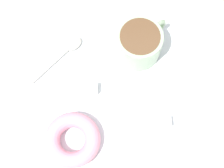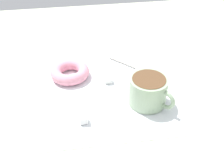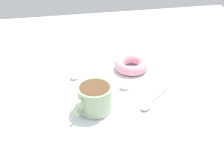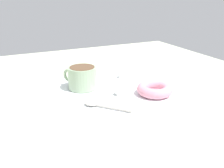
{
  "view_description": "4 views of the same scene",
  "coord_description": "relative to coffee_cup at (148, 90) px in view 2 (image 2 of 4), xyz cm",
  "views": [
    {
      "loc": [
        -24.12,
        0.6,
        68.83
      ],
      "look_at": [
        -2.18,
        -0.73,
        2.3
      ],
      "focal_mm": 60.0,
      "sensor_mm": 36.0,
      "label": 1
    },
    {
      "loc": [
        -10.37,
        -48.27,
        39.34
      ],
      "look_at": [
        -2.18,
        -0.73,
        2.3
      ],
      "focal_mm": 40.0,
      "sensor_mm": 36.0,
      "label": 2
    },
    {
      "loc": [
        66.65,
        -13.21,
        49.7
      ],
      "look_at": [
        -2.18,
        -0.73,
        2.3
      ],
      "focal_mm": 50.0,
      "sensor_mm": 36.0,
      "label": 3
    },
    {
      "loc": [
        27.06,
        62.19,
        28.73
      ],
      "look_at": [
        -2.18,
        -0.73,
        2.3
      ],
      "focal_mm": 40.0,
      "sensor_mm": 36.0,
      "label": 4
    }
  ],
  "objects": [
    {
      "name": "sugar_cube_extra",
      "position": [
        -15.21,
        -3.85,
        -2.63
      ],
      "size": [
        1.74,
        1.74,
        1.74
      ],
      "primitive_type": "cube",
      "color": "white",
      "rests_on": "napkin"
    },
    {
      "name": "sugar_cube",
      "position": [
        -7.81,
        9.43,
        -2.56
      ],
      "size": [
        1.88,
        1.88,
        1.88
      ],
      "primitive_type": "cube",
      "color": "white",
      "rests_on": "napkin"
    },
    {
      "name": "ground_plane",
      "position": [
        -5.22,
        6.44,
        -4.8
      ],
      "size": [
        120.0,
        120.0,
        2.0
      ],
      "primitive_type": "cube",
      "color": "beige"
    },
    {
      "name": "coffee_cup",
      "position": [
        0.0,
        0.0,
        0.0
      ],
      "size": [
        9.06,
        10.13,
        6.72
      ],
      "color": "#9EB793",
      "rests_on": "napkin"
    },
    {
      "name": "napkin",
      "position": [
        -7.41,
        5.71,
        -3.65
      ],
      "size": [
        33.93,
        33.93,
        0.3
      ],
      "primitive_type": "cube",
      "rotation": [
        0.0,
        0.0,
        -0.03
      ],
      "color": "white",
      "rests_on": "ground_plane"
    },
    {
      "name": "donut",
      "position": [
        -17.35,
        13.43,
        -2.06
      ],
      "size": [
        10.2,
        10.2,
        2.87
      ],
      "primitive_type": "torus",
      "color": "pink",
      "rests_on": "napkin"
    },
    {
      "name": "spoon",
      "position": [
        0.79,
        14.05,
        -3.1
      ],
      "size": [
        9.86,
        10.52,
        0.9
      ],
      "color": "#B7B2A8",
      "rests_on": "napkin"
    }
  ]
}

